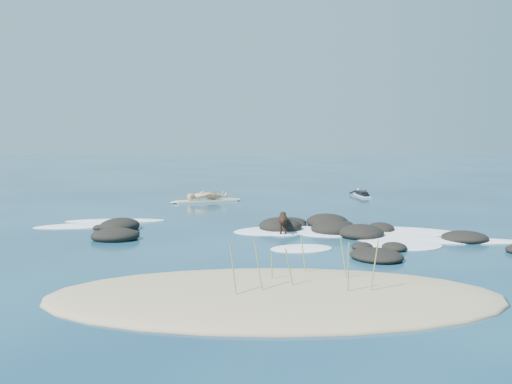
{
  "coord_description": "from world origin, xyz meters",
  "views": [
    {
      "loc": [
        -0.38,
        -19.0,
        3.1
      ],
      "look_at": [
        -0.33,
        4.0,
        0.9
      ],
      "focal_mm": 40.0,
      "sensor_mm": 36.0,
      "label": 1
    }
  ],
  "objects": [
    {
      "name": "breaking_foam",
      "position": [
        1.39,
        -0.83,
        0.01
      ],
      "size": [
        15.9,
        6.71,
        0.12
      ],
      "color": "white",
      "rests_on": "ground"
    },
    {
      "name": "reef_rocks",
      "position": [
        0.95,
        -0.86,
        0.12
      ],
      "size": [
        13.18,
        7.47,
        0.59
      ],
      "color": "black",
      "rests_on": "ground"
    },
    {
      "name": "sand_dune",
      "position": [
        0.0,
        -8.2,
        0.0
      ],
      "size": [
        9.0,
        4.4,
        0.6
      ],
      "primitive_type": "ellipsoid",
      "color": "#9E8966",
      "rests_on": "ground"
    },
    {
      "name": "dune_grass",
      "position": [
        0.66,
        -8.2,
        0.62
      ],
      "size": [
        2.75,
        1.96,
        1.17
      ],
      "color": "olive",
      "rests_on": "ground"
    },
    {
      "name": "standing_surfer_rig",
      "position": [
        -2.72,
        8.32,
        0.8
      ],
      "size": [
        3.4,
        1.73,
        2.03
      ],
      "rotation": [
        0.0,
        0.0,
        0.41
      ],
      "color": "beige",
      "rests_on": "ground"
    },
    {
      "name": "ground",
      "position": [
        0.0,
        0.0,
        0.0
      ],
      "size": [
        160.0,
        160.0,
        0.0
      ],
      "primitive_type": "plane",
      "color": "#0A2642",
      "rests_on": "ground"
    },
    {
      "name": "dog",
      "position": [
        0.53,
        -0.89,
        0.47
      ],
      "size": [
        0.31,
        1.13,
        0.72
      ],
      "rotation": [
        0.0,
        0.0,
        1.53
      ],
      "color": "black",
      "rests_on": "ground"
    },
    {
      "name": "paddling_surfer_rig",
      "position": [
        5.28,
        10.96,
        0.13
      ],
      "size": [
        0.97,
        2.17,
        0.38
      ],
      "rotation": [
        0.0,
        0.0,
        1.66
      ],
      "color": "silver",
      "rests_on": "ground"
    }
  ]
}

